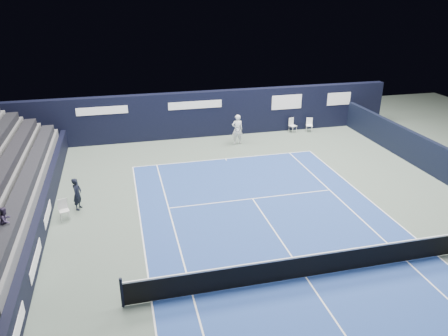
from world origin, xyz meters
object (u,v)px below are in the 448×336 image
at_px(folding_chair_back_a, 292,123).
at_px(tennis_player, 237,129).
at_px(tennis_net, 307,265).
at_px(folding_chair_back_b, 309,124).
at_px(line_judge_chair, 63,208).

relative_size(folding_chair_back_a, tennis_player, 0.51).
height_order(tennis_net, tennis_player, tennis_player).
height_order(folding_chair_back_b, tennis_net, tennis_net).
relative_size(line_judge_chair, tennis_net, 0.07).
bearing_deg(folding_chair_back_b, folding_chair_back_a, -170.15).
relative_size(folding_chair_back_a, tennis_net, 0.08).
bearing_deg(line_judge_chair, folding_chair_back_b, 15.31).
bearing_deg(folding_chair_back_a, line_judge_chair, -168.87).
bearing_deg(folding_chair_back_a, tennis_player, 177.66).
xyz_separation_m(folding_chair_back_b, tennis_player, (-5.69, -1.33, 0.43)).
distance_m(folding_chair_back_a, folding_chair_back_b, 1.29).
distance_m(folding_chair_back_a, tennis_net, 16.91).
bearing_deg(tennis_player, folding_chair_back_a, 19.12).
relative_size(folding_chair_back_b, tennis_player, 0.50).
relative_size(folding_chair_back_b, line_judge_chair, 1.04).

